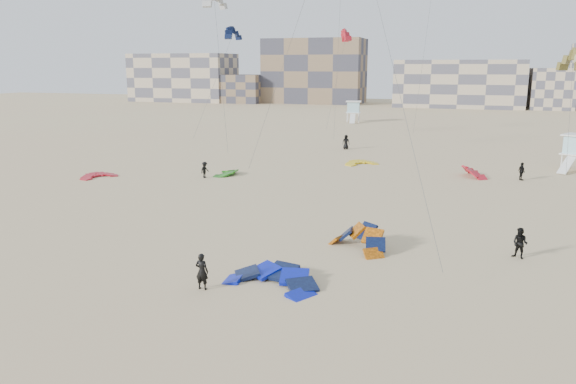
% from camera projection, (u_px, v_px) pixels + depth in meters
% --- Properties ---
extents(ground, '(320.00, 320.00, 0.00)m').
position_uv_depth(ground, '(194.00, 272.00, 29.61)').
color(ground, tan).
rests_on(ground, ground).
extents(kite_ground_blue, '(5.80, 5.99, 2.38)m').
position_uv_depth(kite_ground_blue, '(271.00, 284.00, 27.97)').
color(kite_ground_blue, '#0510BA').
rests_on(kite_ground_blue, ground).
extents(kite_ground_orange, '(5.38, 5.39, 3.82)m').
position_uv_depth(kite_ground_orange, '(358.00, 249.00, 33.36)').
color(kite_ground_orange, orange).
rests_on(kite_ground_orange, ground).
extents(kite_ground_red, '(4.62, 4.54, 1.08)m').
position_uv_depth(kite_ground_red, '(99.00, 177.00, 54.69)').
color(kite_ground_red, red).
rests_on(kite_ground_red, ground).
extents(kite_ground_green, '(3.78, 3.57, 1.71)m').
position_uv_depth(kite_ground_green, '(225.00, 174.00, 56.10)').
color(kite_ground_green, '#307D11').
rests_on(kite_ground_green, ground).
extents(kite_ground_red_far, '(4.25, 4.13, 3.02)m').
position_uv_depth(kite_ground_red_far, '(474.00, 177.00, 55.04)').
color(kite_ground_red_far, red).
rests_on(kite_ground_red_far, ground).
extents(kite_ground_yellow, '(4.92, 4.95, 1.06)m').
position_uv_depth(kite_ground_yellow, '(361.00, 164.00, 61.87)').
color(kite_ground_yellow, yellow).
rests_on(kite_ground_yellow, ground).
extents(kitesurfer_main, '(0.68, 0.45, 1.83)m').
position_uv_depth(kitesurfer_main, '(202.00, 271.00, 27.18)').
color(kitesurfer_main, black).
rests_on(kitesurfer_main, ground).
extents(kitesurfer_b, '(1.08, 1.00, 1.78)m').
position_uv_depth(kitesurfer_b, '(520.00, 243.00, 31.55)').
color(kitesurfer_b, black).
rests_on(kitesurfer_b, ground).
extents(kitesurfer_c, '(0.82, 1.13, 1.57)m').
position_uv_depth(kitesurfer_c, '(205.00, 170.00, 54.29)').
color(kitesurfer_c, black).
rests_on(kitesurfer_c, ground).
extents(kitesurfer_d, '(0.81, 1.09, 1.71)m').
position_uv_depth(kitesurfer_d, '(522.00, 171.00, 53.11)').
color(kitesurfer_d, black).
rests_on(kitesurfer_d, ground).
extents(kitesurfer_e, '(1.07, 0.89, 1.88)m').
position_uv_depth(kitesurfer_e, '(346.00, 142.00, 72.81)').
color(kitesurfer_e, black).
rests_on(kitesurfer_e, ground).
extents(kite_fly_grey, '(3.91, 3.85, 17.42)m').
position_uv_depth(kite_fly_grey, '(214.00, 2.00, 58.94)').
color(kite_fly_grey, silver).
rests_on(kite_fly_grey, ground).
extents(kite_fly_olive, '(4.67, 4.66, 11.29)m').
position_uv_depth(kite_fly_olive, '(573.00, 62.00, 50.25)').
color(kite_fly_olive, olive).
rests_on(kite_fly_olive, ground).
extents(kite_fly_navy, '(5.93, 6.52, 14.95)m').
position_uv_depth(kite_fly_navy, '(233.00, 35.00, 76.11)').
color(kite_fly_navy, '#0C1940').
rests_on(kite_fly_navy, ground).
extents(kite_fly_red, '(4.95, 4.37, 15.20)m').
position_uv_depth(kite_fly_red, '(346.00, 36.00, 82.53)').
color(kite_fly_red, red).
rests_on(kite_fly_red, ground).
extents(lifeguard_tower_near, '(3.56, 5.59, 3.73)m').
position_uv_depth(lifeguard_tower_near, '(576.00, 152.00, 58.07)').
color(lifeguard_tower_near, white).
rests_on(lifeguard_tower_near, ground).
extents(lifeguard_tower_far, '(3.20, 5.67, 4.00)m').
position_uv_depth(lifeguard_tower_far, '(353.00, 112.00, 107.47)').
color(lifeguard_tower_far, white).
rests_on(lifeguard_tower_far, ground).
extents(condo_west_a, '(30.00, 15.00, 14.00)m').
position_uv_depth(condo_west_a, '(184.00, 78.00, 169.69)').
color(condo_west_a, '#C0AC8D').
rests_on(condo_west_a, ground).
extents(condo_west_b, '(28.00, 14.00, 18.00)m').
position_uv_depth(condo_west_b, '(315.00, 71.00, 160.98)').
color(condo_west_b, '#7C644B').
rests_on(condo_west_b, ground).
extents(condo_mid, '(32.00, 16.00, 12.00)m').
position_uv_depth(condo_mid, '(459.00, 84.00, 145.95)').
color(condo_mid, '#C0AC8D').
rests_on(condo_mid, ground).
extents(condo_fill_left, '(12.00, 10.00, 8.00)m').
position_uv_depth(condo_fill_left, '(242.00, 89.00, 162.51)').
color(condo_fill_left, '#7C644B').
rests_on(condo_fill_left, ground).
extents(condo_fill_right, '(10.00, 10.00, 10.00)m').
position_uv_depth(condo_fill_right, '(552.00, 89.00, 137.72)').
color(condo_fill_right, '#C0AC8D').
rests_on(condo_fill_right, ground).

